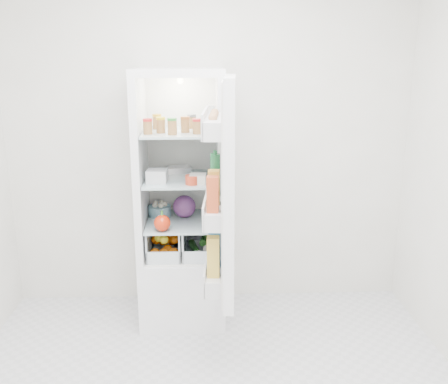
{
  "coord_description": "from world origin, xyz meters",
  "views": [
    {
      "loc": [
        -0.04,
        -2.19,
        1.89
      ],
      "look_at": [
        0.09,
        0.95,
        1.02
      ],
      "focal_mm": 40.0,
      "sensor_mm": 36.0,
      "label": 1
    }
  ],
  "objects_px": {
    "fridge_door": "(225,195)",
    "red_cabbage": "(184,206)",
    "refrigerator": "(182,228)",
    "mushroom_bowl": "(160,211)"
  },
  "relations": [
    {
      "from": "red_cabbage",
      "to": "fridge_door",
      "type": "bearing_deg",
      "value": -67.89
    },
    {
      "from": "fridge_door",
      "to": "red_cabbage",
      "type": "bearing_deg",
      "value": 26.08
    },
    {
      "from": "fridge_door",
      "to": "refrigerator",
      "type": "bearing_deg",
      "value": 27.69
    },
    {
      "from": "red_cabbage",
      "to": "fridge_door",
      "type": "relative_size",
      "value": 0.12
    },
    {
      "from": "refrigerator",
      "to": "fridge_door",
      "type": "distance_m",
      "value": 0.82
    },
    {
      "from": "mushroom_bowl",
      "to": "fridge_door",
      "type": "height_order",
      "value": "fridge_door"
    },
    {
      "from": "refrigerator",
      "to": "fridge_door",
      "type": "relative_size",
      "value": 1.38
    },
    {
      "from": "red_cabbage",
      "to": "fridge_door",
      "type": "xyz_separation_m",
      "value": [
        0.26,
        -0.65,
        0.26
      ]
    },
    {
      "from": "red_cabbage",
      "to": "mushroom_bowl",
      "type": "height_order",
      "value": "red_cabbage"
    },
    {
      "from": "refrigerator",
      "to": "red_cabbage",
      "type": "height_order",
      "value": "refrigerator"
    }
  ]
}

